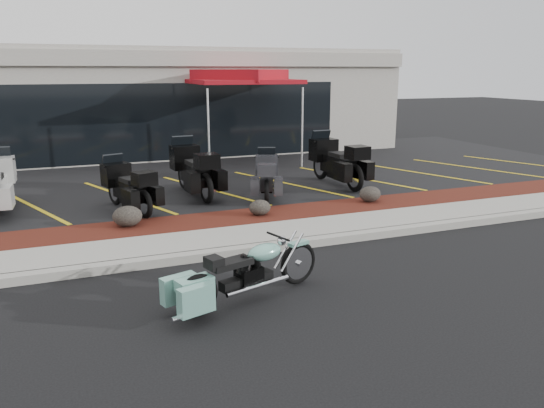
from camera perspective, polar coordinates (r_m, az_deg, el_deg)
name	(u,v)px	position (r m, az deg, el deg)	size (l,w,h in m)	color
ground	(297,266)	(9.04, 2.72, -6.70)	(90.00, 90.00, 0.00)	black
curb	(277,246)	(9.79, 0.58, -4.55)	(24.00, 0.25, 0.15)	gray
sidewalk	(264,235)	(10.41, -0.85, -3.39)	(24.00, 1.20, 0.15)	gray
mulch_bed	(245,220)	(11.50, -2.94, -1.68)	(24.00, 1.20, 0.16)	#340E0B
upper_lot	(190,175)	(16.58, -8.85, 3.09)	(26.00, 9.60, 0.15)	black
dealership_building	(154,101)	(22.48, -12.61, 10.77)	(18.00, 8.16, 4.00)	gray
boulder_left	(127,216)	(11.05, -15.29, -1.27)	(0.59, 0.49, 0.42)	black
boulder_mid	(260,207)	(11.50, -1.32, -0.38)	(0.48, 0.40, 0.34)	black
boulder_right	(370,194)	(12.88, 10.50, 1.06)	(0.53, 0.44, 0.37)	black
hero_cruiser	(298,257)	(8.16, 2.84, -5.71)	(2.53, 0.64, 0.89)	#71B0A0
touring_white	(1,176)	(13.92, -27.14, 2.74)	(2.35, 0.90, 1.37)	beige
touring_black_front	(114,180)	(12.85, -16.60, 2.54)	(2.08, 0.79, 1.21)	black
touring_black_mid	(183,163)	(14.17, -9.52, 4.42)	(2.45, 0.93, 1.42)	black
touring_grey	(267,169)	(13.76, -0.58, 3.77)	(1.99, 0.76, 1.16)	#2F3034
touring_black_rear	(321,155)	(15.31, 5.28, 5.29)	(2.45, 0.94, 1.43)	black
traffic_cone	(191,170)	(15.87, -8.73, 3.66)	(0.34, 0.34, 0.42)	orange
popup_canopy	(241,78)	(18.06, -3.37, 13.36)	(4.39, 4.39, 3.10)	silver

